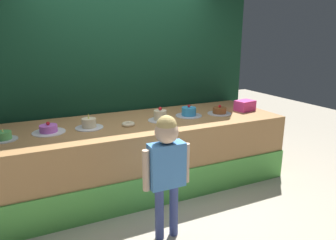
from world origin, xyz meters
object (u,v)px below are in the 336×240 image
(donut, at_px, (128,124))
(cake_right, at_px, (189,112))
(cake_center_right, at_px, (160,116))
(cake_center_left, at_px, (89,124))
(child_figure, at_px, (167,161))
(cake_far_right, at_px, (219,111))
(pink_box, at_px, (245,106))
(cake_left, at_px, (49,130))
(cake_far_left, at_px, (3,137))

(donut, xyz_separation_m, cake_right, (0.85, 0.10, 0.03))
(cake_center_right, xyz_separation_m, cake_right, (0.43, 0.05, -0.01))
(cake_right, bearing_deg, cake_center_left, -179.88)
(child_figure, relative_size, cake_right, 3.44)
(child_figure, bearing_deg, donut, 91.82)
(donut, relative_size, cake_far_right, 0.47)
(pink_box, distance_m, cake_left, 2.56)
(child_figure, bearing_deg, pink_box, 31.38)
(child_figure, distance_m, cake_center_right, 1.12)
(cake_center_left, distance_m, cake_center_right, 0.85)
(cake_left, bearing_deg, pink_box, -1.60)
(child_figure, relative_size, cake_center_left, 3.80)
(cake_far_right, bearing_deg, cake_right, 170.29)
(cake_center_right, distance_m, cake_far_right, 0.85)
(cake_left, xyz_separation_m, cake_far_right, (2.13, -0.08, 0.00))
(cake_center_right, bearing_deg, cake_right, 6.43)
(cake_right, bearing_deg, cake_far_right, -9.71)
(donut, xyz_separation_m, cake_center_right, (0.43, 0.06, 0.04))
(pink_box, relative_size, cake_far_left, 0.97)
(cake_center_left, bearing_deg, cake_far_right, -2.36)
(child_figure, relative_size, cake_far_left, 4.51)
(donut, height_order, cake_far_left, cake_far_left)
(donut, height_order, cake_right, cake_right)
(donut, bearing_deg, cake_far_right, 1.37)
(cake_left, xyz_separation_m, cake_right, (1.70, -0.01, 0.01))
(pink_box, xyz_separation_m, cake_left, (-2.56, 0.07, -0.04))
(cake_far_left, distance_m, cake_right, 2.13)
(cake_center_left, distance_m, cake_right, 1.28)
(pink_box, bearing_deg, cake_right, 175.67)
(pink_box, bearing_deg, donut, -178.69)
(donut, xyz_separation_m, cake_center_left, (-0.43, 0.10, 0.03))
(pink_box, height_order, cake_far_left, pink_box)
(donut, bearing_deg, child_figure, -88.18)
(cake_left, distance_m, cake_center_left, 0.43)
(child_figure, height_order, cake_far_left, child_figure)
(cake_center_right, bearing_deg, cake_far_left, -179.47)
(pink_box, bearing_deg, cake_center_left, 178.34)
(cake_right, bearing_deg, child_figure, -127.12)
(cake_left, bearing_deg, cake_right, -0.22)
(pink_box, height_order, cake_right, cake_right)
(cake_far_right, bearing_deg, cake_center_left, 177.64)
(child_figure, bearing_deg, cake_left, 128.98)
(pink_box, xyz_separation_m, cake_far_left, (-2.98, 0.00, -0.03))
(donut, distance_m, cake_left, 0.86)
(cake_far_right, bearing_deg, cake_center_right, 178.33)
(cake_far_left, xyz_separation_m, cake_center_right, (1.70, 0.02, 0.02))
(child_figure, xyz_separation_m, cake_far_right, (1.25, 1.01, 0.11))
(child_figure, bearing_deg, cake_right, 52.88)
(child_figure, distance_m, cake_far_left, 1.66)
(cake_left, bearing_deg, cake_far_right, -2.14)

